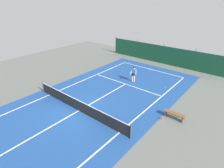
# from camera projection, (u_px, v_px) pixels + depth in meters

# --- Properties ---
(ground_plane) EXTENTS (36.00, 36.00, 0.00)m
(ground_plane) POSITION_uv_depth(u_px,v_px,m) (79.00, 111.00, 14.69)
(ground_plane) COLOR slate
(court_surface) EXTENTS (11.02, 26.60, 0.01)m
(court_surface) POSITION_uv_depth(u_px,v_px,m) (79.00, 111.00, 14.69)
(court_surface) COLOR #1E478C
(court_surface) RESTS_ON ground
(tennis_net) EXTENTS (10.12, 0.10, 1.10)m
(tennis_net) POSITION_uv_depth(u_px,v_px,m) (78.00, 105.00, 14.47)
(tennis_net) COLOR black
(tennis_net) RESTS_ON ground
(back_fence) EXTENTS (16.30, 0.98, 2.70)m
(back_fence) POSITION_uv_depth(u_px,v_px,m) (164.00, 58.00, 25.12)
(back_fence) COLOR #14472D
(back_fence) RESTS_ON ground
(tennis_player) EXTENTS (0.61, 0.81, 1.64)m
(tennis_player) POSITION_uv_depth(u_px,v_px,m) (134.00, 73.00, 19.25)
(tennis_player) COLOR beige
(tennis_player) RESTS_ON ground
(tennis_ball_near_player) EXTENTS (0.07, 0.07, 0.07)m
(tennis_ball_near_player) POSITION_uv_depth(u_px,v_px,m) (139.00, 68.00, 23.42)
(tennis_ball_near_player) COLOR #CCDB33
(tennis_ball_near_player) RESTS_ON ground
(tennis_ball_midcourt) EXTENTS (0.07, 0.07, 0.07)m
(tennis_ball_midcourt) POSITION_uv_depth(u_px,v_px,m) (165.00, 88.00, 18.33)
(tennis_ball_midcourt) COLOR #CCDB33
(tennis_ball_midcourt) RESTS_ON ground
(tennis_ball_by_sideline) EXTENTS (0.07, 0.07, 0.07)m
(tennis_ball_by_sideline) POSITION_uv_depth(u_px,v_px,m) (164.00, 72.00, 22.04)
(tennis_ball_by_sideline) COLOR #CCDB33
(tennis_ball_by_sideline) RESTS_ON ground
(courtside_bench) EXTENTS (1.60, 0.40, 0.49)m
(courtside_bench) POSITION_uv_depth(u_px,v_px,m) (175.00, 114.00, 13.59)
(courtside_bench) COLOR brown
(courtside_bench) RESTS_ON ground
(water_bottle) EXTENTS (0.08, 0.08, 0.24)m
(water_bottle) POSITION_uv_depth(u_px,v_px,m) (162.00, 118.00, 13.59)
(water_bottle) COLOR #D84C38
(water_bottle) RESTS_ON ground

